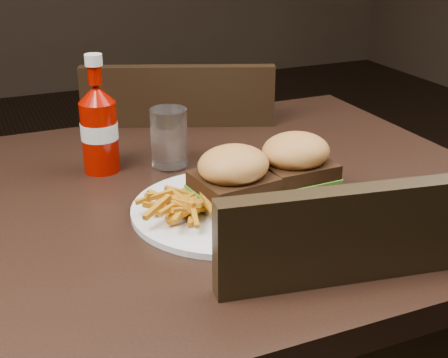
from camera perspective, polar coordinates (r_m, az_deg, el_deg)
name	(u,v)px	position (r m, az deg, el deg)	size (l,w,h in m)	color
dining_table	(138,213)	(0.98, -7.83, -3.11)	(1.20, 0.80, 0.04)	black
chair_far	(185,220)	(1.61, -3.56, -3.80)	(0.42, 0.42, 0.04)	black
plate	(227,209)	(0.93, 0.25, -2.78)	(0.28, 0.28, 0.01)	white
sandwich_half_a	(233,200)	(0.92, 0.85, -1.94)	(0.09, 0.09, 0.02)	#FBE5B9
sandwich_half_b	(294,185)	(0.97, 6.44, -0.52)	(0.09, 0.09, 0.02)	beige
fries_pile	(179,200)	(0.89, -4.11, -1.92)	(0.10, 0.10, 0.04)	#BE7708
ketchup_bottle	(100,137)	(1.08, -11.28, 3.74)	(0.06, 0.06, 0.12)	#960900
tumbler	(169,137)	(1.08, -5.04, 3.84)	(0.06, 0.06, 0.10)	white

